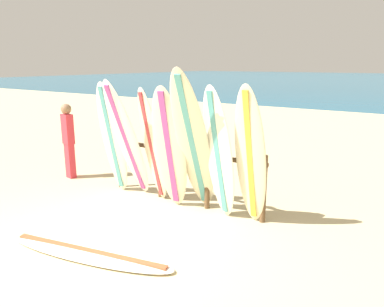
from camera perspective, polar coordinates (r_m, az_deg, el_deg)
name	(u,v)px	position (r m, az deg, el deg)	size (l,w,h in m)	color
ground_plane	(55,272)	(5.00, -20.22, -16.71)	(120.00, 120.00, 0.00)	beige
surfboard_rack	(183,165)	(6.61, -1.46, -1.83)	(3.20, 0.09, 1.09)	brown
surfboard_leaning_far_left	(112,139)	(7.16, -12.12, 2.24)	(0.53, 0.54, 2.15)	silver
surfboard_leaning_left	(127,140)	(6.76, -9.89, 1.98)	(0.53, 1.02, 2.22)	white
surfboard_leaning_center_left	(152,146)	(6.60, -6.10, 1.19)	(0.55, 0.60, 2.08)	beige
surfboard_leaning_center	(170,149)	(6.17, -3.46, 0.64)	(0.67, 0.70, 2.14)	beige
surfboard_leaning_center_right	(193,144)	(5.89, 0.16, 1.47)	(0.73, 1.25, 2.43)	beige
surfboard_leaning_right	(219,154)	(5.78, 4.12, -0.13)	(0.62, 0.62, 2.17)	white
surfboard_leaning_far_right	(251,157)	(5.60, 8.96, -0.55)	(0.50, 0.57, 2.20)	beige
surfboard_lying_on_sand	(88,252)	(5.26, -15.63, -14.36)	(2.55, 1.01, 0.08)	white
beachgoer_standing	(68,138)	(8.46, -18.40, 2.30)	(0.29, 0.22, 1.62)	#D8333F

